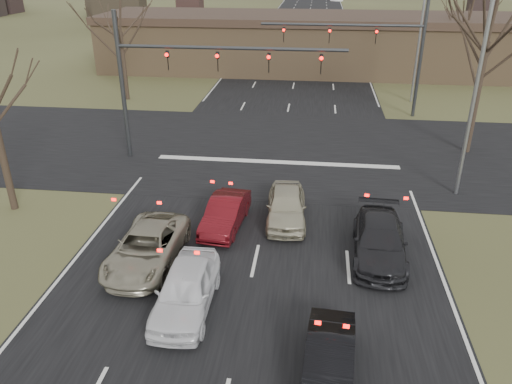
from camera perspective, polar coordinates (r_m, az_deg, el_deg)
ground at (r=16.77m, az=-1.38°, el=-13.50°), size 360.00×360.00×0.00m
road_main at (r=73.66m, az=5.52°, el=17.24°), size 14.00×300.00×0.02m
road_cross at (r=29.87m, az=2.69°, el=4.87°), size 200.00×14.00×0.02m
building at (r=51.48m, az=7.13°, el=16.58°), size 42.40×10.40×5.30m
mast_arm_near at (r=27.40m, az=-8.71°, el=13.74°), size 12.12×0.24×8.00m
mast_arm_far at (r=36.55m, az=14.00°, el=16.14°), size 11.12×0.24×8.00m
streetlight_right_near at (r=24.40m, az=23.59°, el=11.73°), size 2.34×0.25×10.00m
streetlight_right_far at (r=40.85m, az=18.06°, el=17.41°), size 2.34×0.25×10.00m
tree_left_far at (r=40.84m, az=-15.61°, el=20.20°), size 5.70×5.70×9.50m
tree_right_far at (r=49.75m, az=23.47°, el=19.49°), size 5.40×5.40×9.00m
car_silver_suv at (r=19.14m, az=-12.37°, el=-6.20°), size 2.40×4.95×1.36m
car_white_sedan at (r=16.63m, az=-8.01°, el=-10.97°), size 1.78×4.34×1.47m
car_black_hatch at (r=14.41m, az=8.34°, el=-18.46°), size 1.56×3.83×1.23m
car_charcoal_sedan at (r=19.65m, az=13.93°, el=-5.41°), size 2.24×4.92×1.40m
car_red_ahead at (r=21.15m, az=-3.52°, el=-2.45°), size 1.73×4.03×1.29m
car_silver_ahead at (r=21.62m, az=3.48°, el=-1.59°), size 1.89×4.25×1.42m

